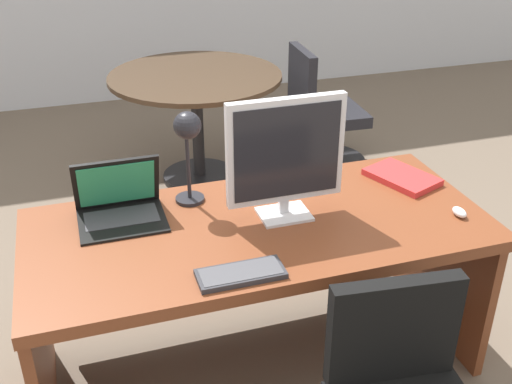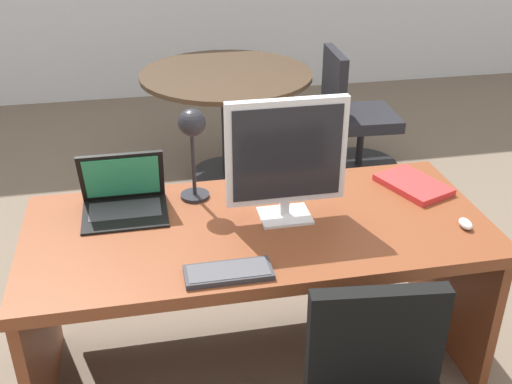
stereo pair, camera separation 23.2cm
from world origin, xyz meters
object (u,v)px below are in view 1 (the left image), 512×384
(keyboard, at_px, (241,274))
(book, at_px, (402,177))
(mouse, at_px, (459,212))
(meeting_table, at_px, (196,101))
(desk_lamp, at_px, (188,138))
(desk, at_px, (256,256))
(meeting_chair_near, at_px, (321,121))
(monitor, at_px, (286,154))
(laptop, at_px, (119,199))

(keyboard, bearing_deg, book, 28.45)
(mouse, bearing_deg, meeting_table, 106.63)
(keyboard, height_order, book, book)
(mouse, distance_m, desk_lamp, 1.11)
(desk, relative_size, mouse, 23.64)
(desk, relative_size, desk_lamp, 4.49)
(book, distance_m, meeting_chair_near, 1.73)
(meeting_table, bearing_deg, desk_lamp, -103.23)
(book, bearing_deg, meeting_chair_near, 78.51)
(monitor, relative_size, book, 1.40)
(keyboard, distance_m, meeting_chair_near, 2.49)
(monitor, height_order, meeting_table, monitor)
(laptop, height_order, desk_lamp, desk_lamp)
(desk_lamp, bearing_deg, book, -4.58)
(monitor, relative_size, meeting_table, 0.44)
(desk, height_order, keyboard, keyboard)
(book, height_order, meeting_chair_near, meeting_chair_near)
(mouse, xyz_separation_m, meeting_table, (-0.61, 2.05, -0.17))
(mouse, bearing_deg, monitor, 162.24)
(laptop, distance_m, desk_lamp, 0.36)
(desk, xyz_separation_m, meeting_chair_near, (1.05, 1.78, -0.20))
(desk, bearing_deg, monitor, -5.95)
(laptop, distance_m, meeting_table, 1.79)
(desk_lamp, relative_size, meeting_chair_near, 0.46)
(desk, relative_size, book, 5.11)
(mouse, xyz_separation_m, book, (-0.06, 0.35, -0.00))
(desk, height_order, mouse, mouse)
(meeting_chair_near, bearing_deg, monitor, -117.69)
(desk, relative_size, meeting_chair_near, 2.07)
(desk_lamp, xyz_separation_m, meeting_table, (0.38, 1.62, -0.45))
(desk, xyz_separation_m, meeting_table, (0.17, 1.82, 0.03))
(desk, bearing_deg, mouse, -16.09)
(monitor, bearing_deg, book, 12.89)
(desk_lamp, bearing_deg, desk, -42.93)
(keyboard, relative_size, desk_lamp, 0.75)
(laptop, xyz_separation_m, book, (1.22, -0.06, -0.06))
(desk, xyz_separation_m, monitor, (0.11, -0.01, 0.45))
(monitor, distance_m, mouse, 0.74)
(desk_lamp, xyz_separation_m, book, (0.93, -0.07, -0.28))
(meeting_table, height_order, meeting_chair_near, meeting_chair_near)
(mouse, xyz_separation_m, desk_lamp, (-0.99, 0.43, 0.28))
(desk_lamp, bearing_deg, laptop, -176.58)
(meeting_chair_near, bearing_deg, desk, -120.66)
(keyboard, bearing_deg, meeting_table, 81.34)
(monitor, bearing_deg, desk_lamp, 147.23)
(laptop, distance_m, book, 1.23)
(monitor, xyz_separation_m, book, (0.60, 0.14, -0.25))
(monitor, distance_m, meeting_table, 1.88)
(meeting_table, bearing_deg, mouse, -73.37)
(desk_lamp, bearing_deg, mouse, -23.17)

